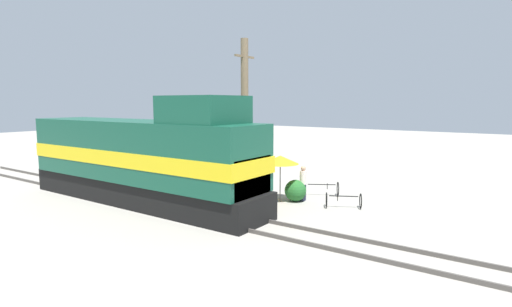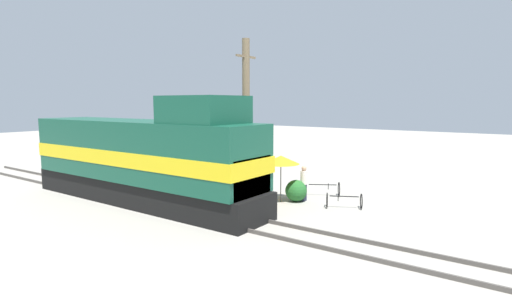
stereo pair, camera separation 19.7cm
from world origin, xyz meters
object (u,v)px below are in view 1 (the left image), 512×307
Objects in this scene: vendor_umbrella at (280,160)px; utility_pole at (245,112)px; person_bystander at (303,182)px; locomotive at (145,159)px; bicycle at (322,188)px; bicycle_spare at (343,200)px; billboard_sign at (192,144)px.

utility_pole is at bearing 58.43° from vendor_umbrella.
person_bystander is at bearing -49.27° from vendor_umbrella.
locomotive reaches higher than bicycle.
vendor_umbrella reaches higher than bicycle.
vendor_umbrella reaches higher than bicycle_spare.
locomotive is at bearing 105.60° from bicycle.
bicycle is at bearing -77.24° from billboard_sign.
utility_pole is 6.50m from bicycle.
locomotive is at bearing -87.50° from bicycle_spare.
billboard_sign is (0.59, 6.57, 0.34)m from vendor_umbrella.
locomotive reaches higher than billboard_sign.
utility_pole is 5.19m from vendor_umbrella.
person_bystander is (4.83, -6.07, -1.23)m from locomotive.
vendor_umbrella is at bearing -105.50° from bicycle_spare.
utility_pole is 2.63× the size of billboard_sign.
bicycle_spare is at bearing -160.95° from bicycle.
utility_pole is at bearing -131.51° from bicycle_spare.
bicycle is at bearing -44.69° from locomotive.
billboard_sign is at bearing 125.81° from utility_pole.
person_bystander is 2.30m from bicycle_spare.
billboard_sign is at bearing 84.90° from vendor_umbrella.
person_bystander is (0.17, -7.45, -1.47)m from billboard_sign.
bicycle is at bearing -26.37° from vendor_umbrella.
locomotive is 9.20m from bicycle.
locomotive is at bearing -163.44° from billboard_sign.
locomotive is 1.66× the size of utility_pole.
billboard_sign is 1.83× the size of person_bystander.
billboard_sign is at bearing 16.56° from locomotive.
bicycle is (2.34, -1.16, -1.72)m from vendor_umbrella.
utility_pole reaches higher than locomotive.
utility_pole reaches higher than billboard_sign.
person_bystander is at bearing -51.44° from locomotive.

